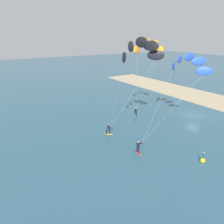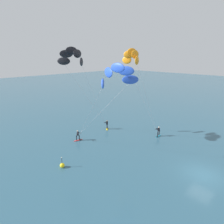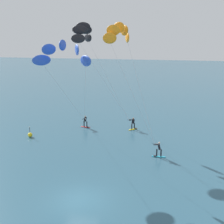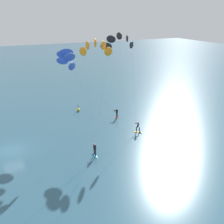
{
  "view_description": "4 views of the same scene",
  "coord_description": "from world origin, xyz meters",
  "px_view_note": "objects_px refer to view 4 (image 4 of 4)",
  "views": [
    {
      "loc": [
        -22.23,
        32.95,
        14.13
      ],
      "look_at": [
        3.62,
        15.96,
        2.79
      ],
      "focal_mm": 33.95,
      "sensor_mm": 36.0,
      "label": 1
    },
    {
      "loc": [
        -20.43,
        -6.02,
        12.76
      ],
      "look_at": [
        3.01,
        17.29,
        3.09
      ],
      "focal_mm": 31.07,
      "sensor_mm": 36.0,
      "label": 2
    },
    {
      "loc": [
        6.11,
        -18.95,
        12.71
      ],
      "look_at": [
        -0.25,
        14.77,
        3.12
      ],
      "focal_mm": 45.95,
      "sensor_mm": 36.0,
      "label": 3
    },
    {
      "loc": [
        32.84,
        -0.8,
        16.81
      ],
      "look_at": [
        3.74,
        12.63,
        4.62
      ],
      "focal_mm": 42.22,
      "sensor_mm": 36.0,
      "label": 4
    }
  ],
  "objects_px": {
    "kitesurfer_far_out": "(69,60)",
    "marker_buoy": "(78,110)",
    "kitesurfer_nearshore": "(120,44)",
    "kitesurfer_mid_water": "(95,52)"
  },
  "relations": [
    {
      "from": "kitesurfer_nearshore",
      "to": "marker_buoy",
      "type": "relative_size",
      "value": 10.1
    },
    {
      "from": "kitesurfer_nearshore",
      "to": "kitesurfer_far_out",
      "type": "bearing_deg",
      "value": -89.82
    },
    {
      "from": "kitesurfer_mid_water",
      "to": "marker_buoy",
      "type": "relative_size",
      "value": 9.95
    },
    {
      "from": "kitesurfer_mid_water",
      "to": "kitesurfer_far_out",
      "type": "relative_size",
      "value": 1.15
    },
    {
      "from": "kitesurfer_far_out",
      "to": "marker_buoy",
      "type": "bearing_deg",
      "value": 154.1
    },
    {
      "from": "kitesurfer_far_out",
      "to": "marker_buoy",
      "type": "height_order",
      "value": "kitesurfer_far_out"
    },
    {
      "from": "kitesurfer_nearshore",
      "to": "kitesurfer_far_out",
      "type": "distance_m",
      "value": 8.42
    },
    {
      "from": "kitesurfer_mid_water",
      "to": "marker_buoy",
      "type": "height_order",
      "value": "kitesurfer_mid_water"
    },
    {
      "from": "kitesurfer_mid_water",
      "to": "kitesurfer_far_out",
      "type": "distance_m",
      "value": 6.18
    },
    {
      "from": "kitesurfer_nearshore",
      "to": "kitesurfer_mid_water",
      "type": "xyz_separation_m",
      "value": [
        5.61,
        -6.22,
        -0.17
      ]
    }
  ]
}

